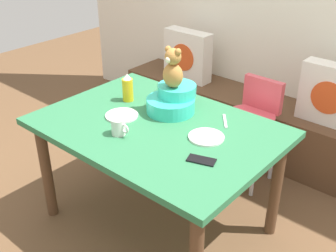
{
  "coord_description": "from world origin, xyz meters",
  "views": [
    {
      "loc": [
        1.44,
        -1.58,
        1.9
      ],
      "look_at": [
        0.0,
        0.1,
        0.69
      ],
      "focal_mm": 44.51,
      "sensor_mm": 36.0,
      "label": 1
    }
  ],
  "objects_px": {
    "ketchup_bottle": "(128,88)",
    "dining_table": "(157,138)",
    "highchair": "(252,119)",
    "pillow_floral_right": "(331,95)",
    "teddy_bear": "(173,69)",
    "pillow_floral_left": "(188,55)",
    "infant_seat_teal": "(173,100)",
    "dinner_plate_near": "(206,137)",
    "coffee_mug": "(119,127)",
    "dinner_plate_far": "(122,116)",
    "cell_phone": "(201,160)"
  },
  "relations": [
    {
      "from": "ketchup_bottle",
      "to": "dining_table",
      "type": "bearing_deg",
      "value": -19.14
    },
    {
      "from": "highchair",
      "to": "ketchup_bottle",
      "type": "distance_m",
      "value": 0.93
    },
    {
      "from": "pillow_floral_right",
      "to": "teddy_bear",
      "type": "xyz_separation_m",
      "value": [
        -0.62,
        -1.02,
        0.34
      ]
    },
    {
      "from": "highchair",
      "to": "ketchup_bottle",
      "type": "xyz_separation_m",
      "value": [
        -0.55,
        -0.68,
        0.31
      ]
    },
    {
      "from": "pillow_floral_left",
      "to": "infant_seat_teal",
      "type": "xyz_separation_m",
      "value": [
        0.68,
        -1.02,
        0.13
      ]
    },
    {
      "from": "teddy_bear",
      "to": "ketchup_bottle",
      "type": "xyz_separation_m",
      "value": [
        -0.32,
        -0.07,
        -0.19
      ]
    },
    {
      "from": "pillow_floral_left",
      "to": "dinner_plate_near",
      "type": "xyz_separation_m",
      "value": [
        1.05,
        -1.16,
        0.07
      ]
    },
    {
      "from": "dining_table",
      "to": "dinner_plate_near",
      "type": "height_order",
      "value": "dinner_plate_near"
    },
    {
      "from": "ketchup_bottle",
      "to": "teddy_bear",
      "type": "bearing_deg",
      "value": 13.19
    },
    {
      "from": "pillow_floral_left",
      "to": "ketchup_bottle",
      "type": "xyz_separation_m",
      "value": [
        0.37,
        -1.1,
        0.15
      ]
    },
    {
      "from": "highchair",
      "to": "dinner_plate_near",
      "type": "relative_size",
      "value": 3.95
    },
    {
      "from": "pillow_floral_right",
      "to": "coffee_mug",
      "type": "bearing_deg",
      "value": -114.35
    },
    {
      "from": "ketchup_bottle",
      "to": "dinner_plate_far",
      "type": "relative_size",
      "value": 0.92
    },
    {
      "from": "ketchup_bottle",
      "to": "cell_phone",
      "type": "xyz_separation_m",
      "value": [
        0.8,
        -0.27,
        -0.08
      ]
    },
    {
      "from": "highchair",
      "to": "dinner_plate_near",
      "type": "bearing_deg",
      "value": -80.25
    },
    {
      "from": "pillow_floral_left",
      "to": "ketchup_bottle",
      "type": "bearing_deg",
      "value": -71.53
    },
    {
      "from": "highchair",
      "to": "coffee_mug",
      "type": "xyz_separation_m",
      "value": [
        -0.27,
        -1.03,
        0.27
      ]
    },
    {
      "from": "teddy_bear",
      "to": "cell_phone",
      "type": "distance_m",
      "value": 0.65
    },
    {
      "from": "dining_table",
      "to": "infant_seat_teal",
      "type": "relative_size",
      "value": 4.24
    },
    {
      "from": "pillow_floral_right",
      "to": "infant_seat_teal",
      "type": "height_order",
      "value": "same"
    },
    {
      "from": "highchair",
      "to": "cell_phone",
      "type": "relative_size",
      "value": 5.49
    },
    {
      "from": "infant_seat_teal",
      "to": "coffee_mug",
      "type": "relative_size",
      "value": 2.75
    },
    {
      "from": "highchair",
      "to": "ketchup_bottle",
      "type": "relative_size",
      "value": 4.27
    },
    {
      "from": "pillow_floral_left",
      "to": "dinner_plate_near",
      "type": "height_order",
      "value": "pillow_floral_left"
    },
    {
      "from": "infant_seat_teal",
      "to": "cell_phone",
      "type": "xyz_separation_m",
      "value": [
        0.48,
        -0.34,
        -0.07
      ]
    },
    {
      "from": "dinner_plate_far",
      "to": "dinner_plate_near",
      "type": "bearing_deg",
      "value": 12.73
    },
    {
      "from": "infant_seat_teal",
      "to": "ketchup_bottle",
      "type": "relative_size",
      "value": 1.78
    },
    {
      "from": "pillow_floral_right",
      "to": "dinner_plate_near",
      "type": "height_order",
      "value": "pillow_floral_right"
    },
    {
      "from": "highchair",
      "to": "dinner_plate_far",
      "type": "relative_size",
      "value": 3.95
    },
    {
      "from": "dining_table",
      "to": "teddy_bear",
      "type": "distance_m",
      "value": 0.43
    },
    {
      "from": "teddy_bear",
      "to": "ketchup_bottle",
      "type": "distance_m",
      "value": 0.38
    },
    {
      "from": "teddy_bear",
      "to": "pillow_floral_left",
      "type": "bearing_deg",
      "value": 123.83
    },
    {
      "from": "infant_seat_teal",
      "to": "dining_table",
      "type": "bearing_deg",
      "value": -76.19
    },
    {
      "from": "teddy_bear",
      "to": "dinner_plate_far",
      "type": "distance_m",
      "value": 0.42
    },
    {
      "from": "pillow_floral_right",
      "to": "coffee_mug",
      "type": "xyz_separation_m",
      "value": [
        -0.65,
        -1.44,
        0.11
      ]
    },
    {
      "from": "pillow_floral_right",
      "to": "teddy_bear",
      "type": "bearing_deg",
      "value": -121.17
    },
    {
      "from": "coffee_mug",
      "to": "dinner_plate_near",
      "type": "xyz_separation_m",
      "value": [
        0.4,
        0.28,
        -0.04
      ]
    },
    {
      "from": "infant_seat_teal",
      "to": "dinner_plate_far",
      "type": "height_order",
      "value": "infant_seat_teal"
    },
    {
      "from": "dining_table",
      "to": "teddy_bear",
      "type": "bearing_deg",
      "value": 103.85
    },
    {
      "from": "coffee_mug",
      "to": "dinner_plate_far",
      "type": "relative_size",
      "value": 0.6
    },
    {
      "from": "ketchup_bottle",
      "to": "infant_seat_teal",
      "type": "bearing_deg",
      "value": 13.28
    },
    {
      "from": "dinner_plate_near",
      "to": "cell_phone",
      "type": "xyz_separation_m",
      "value": [
        0.12,
        -0.2,
        -0.0
      ]
    },
    {
      "from": "dining_table",
      "to": "cell_phone",
      "type": "relative_size",
      "value": 9.71
    },
    {
      "from": "pillow_floral_right",
      "to": "dinner_plate_near",
      "type": "xyz_separation_m",
      "value": [
        -0.26,
        -1.16,
        0.07
      ]
    },
    {
      "from": "dinner_plate_near",
      "to": "dinner_plate_far",
      "type": "xyz_separation_m",
      "value": [
        -0.54,
        -0.12,
        0.0
      ]
    },
    {
      "from": "dinner_plate_far",
      "to": "teddy_bear",
      "type": "bearing_deg",
      "value": 55.01
    },
    {
      "from": "teddy_bear",
      "to": "cell_phone",
      "type": "xyz_separation_m",
      "value": [
        0.48,
        -0.34,
        -0.27
      ]
    },
    {
      "from": "coffee_mug",
      "to": "ketchup_bottle",
      "type": "bearing_deg",
      "value": 128.96
    },
    {
      "from": "highchair",
      "to": "coffee_mug",
      "type": "distance_m",
      "value": 1.1
    },
    {
      "from": "pillow_floral_left",
      "to": "highchair",
      "type": "bearing_deg",
      "value": -24.38
    }
  ]
}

